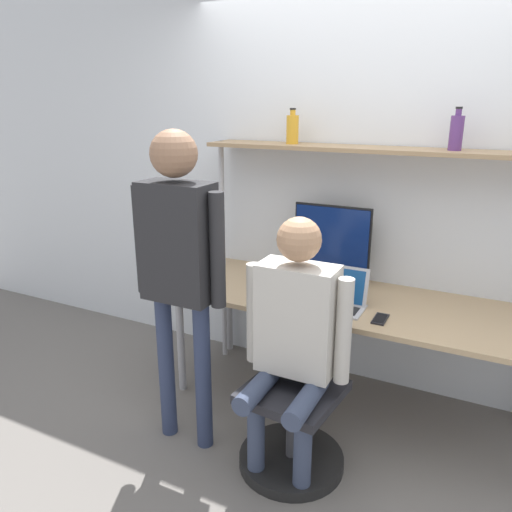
% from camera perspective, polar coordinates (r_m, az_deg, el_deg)
% --- Properties ---
extents(ground_plane, '(12.00, 12.00, 0.00)m').
position_cam_1_polar(ground_plane, '(3.09, 7.77, -20.07)').
color(ground_plane, slate).
extents(wall_back, '(8.00, 0.06, 2.70)m').
position_cam_1_polar(wall_back, '(3.29, 13.46, 7.75)').
color(wall_back, silver).
rests_on(wall_back, ground_plane).
extents(desk, '(2.19, 0.76, 0.73)m').
position_cam_1_polar(desk, '(3.09, 10.75, -5.91)').
color(desk, tan).
rests_on(desk, ground_plane).
extents(shelf_unit, '(2.08, 0.30, 1.61)m').
position_cam_1_polar(shelf_unit, '(3.10, 12.72, 8.71)').
color(shelf_unit, '#997A56').
rests_on(shelf_unit, ground_plane).
extents(monitor, '(0.51, 0.21, 0.52)m').
position_cam_1_polar(monitor, '(3.24, 8.63, 1.64)').
color(monitor, black).
rests_on(monitor, desk).
extents(laptop, '(0.35, 0.23, 0.23)m').
position_cam_1_polar(laptop, '(2.95, 9.15, -4.45)').
color(laptop, '#BCBCC1').
rests_on(laptop, desk).
extents(cell_phone, '(0.07, 0.15, 0.01)m').
position_cam_1_polar(cell_phone, '(2.83, 14.01, -6.99)').
color(cell_phone, black).
rests_on(cell_phone, desk).
extents(office_chair, '(0.56, 0.56, 0.92)m').
position_cam_1_polar(office_chair, '(2.78, 4.59, -17.66)').
color(office_chair, black).
rests_on(office_chair, ground_plane).
extents(person_seated, '(0.56, 0.47, 1.36)m').
position_cam_1_polar(person_seated, '(2.48, 4.36, -8.38)').
color(person_seated, '#38425B').
rests_on(person_seated, ground_plane).
extents(person_standing, '(0.54, 0.24, 1.74)m').
position_cam_1_polar(person_standing, '(2.60, -8.84, 0.33)').
color(person_standing, '#2D3856').
rests_on(person_standing, ground_plane).
extents(bottle_amber, '(0.08, 0.08, 0.22)m').
position_cam_1_polar(bottle_amber, '(3.23, 4.19, 14.30)').
color(bottle_amber, gold).
rests_on(bottle_amber, shelf_unit).
extents(bottle_purple, '(0.07, 0.07, 0.23)m').
position_cam_1_polar(bottle_purple, '(2.99, 21.93, 13.00)').
color(bottle_purple, '#593372').
rests_on(bottle_purple, shelf_unit).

